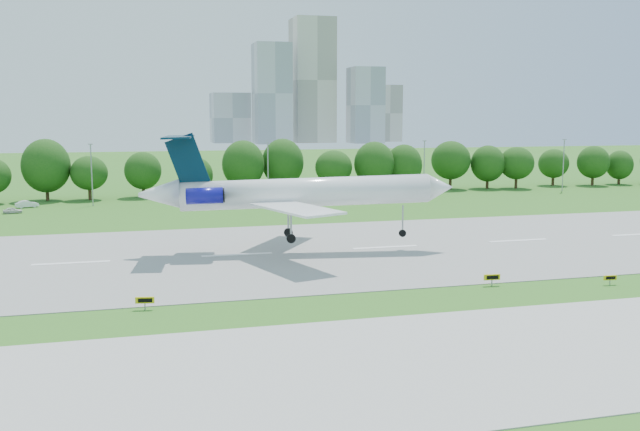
# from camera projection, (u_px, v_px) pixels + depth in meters

# --- Properties ---
(ground) EXTENTS (600.00, 600.00, 0.00)m
(ground) POSITION_uv_depth(u_px,v_px,m) (277.00, 305.00, 66.60)
(ground) COLOR #2C681B
(ground) RESTS_ON ground
(runway) EXTENTS (400.00, 45.00, 0.08)m
(runway) POSITION_uv_depth(u_px,v_px,m) (237.00, 255.00, 90.51)
(runway) COLOR gray
(runway) RESTS_ON ground
(taxiway) EXTENTS (400.00, 23.00, 0.08)m
(taxiway) POSITION_uv_depth(u_px,v_px,m) (329.00, 371.00, 49.38)
(taxiway) COLOR #ADADA8
(taxiway) RESTS_ON ground
(tree_line) EXTENTS (288.40, 8.40, 10.40)m
(tree_line) POSITION_uv_depth(u_px,v_px,m) (191.00, 169.00, 153.73)
(tree_line) COLOR #382314
(tree_line) RESTS_ON ground
(light_poles) EXTENTS (175.90, 0.25, 12.19)m
(light_poles) POSITION_uv_depth(u_px,v_px,m) (183.00, 172.00, 143.51)
(light_poles) COLOR gray
(light_poles) RESTS_ON ground
(skyline) EXTENTS (127.00, 52.00, 80.00)m
(skyline) POSITION_uv_depth(u_px,v_px,m) (307.00, 95.00, 461.65)
(skyline) COLOR #B2B2B7
(skyline) RESTS_ON ground
(airliner) EXTENTS (40.75, 29.46, 13.89)m
(airliner) POSITION_uv_depth(u_px,v_px,m) (290.00, 192.00, 91.50)
(airliner) COLOR white
(airliner) RESTS_ON ground
(taxi_sign_left) EXTENTS (1.72, 0.47, 1.21)m
(taxi_sign_left) POSITION_uv_depth(u_px,v_px,m) (145.00, 300.00, 64.97)
(taxi_sign_left) COLOR gray
(taxi_sign_left) RESTS_ON ground
(taxi_sign_centre) EXTENTS (1.76, 0.36, 1.23)m
(taxi_sign_centre) POSITION_uv_depth(u_px,v_px,m) (492.00, 277.00, 74.13)
(taxi_sign_centre) COLOR gray
(taxi_sign_centre) RESTS_ON ground
(taxi_sign_right) EXTENTS (1.46, 0.28, 1.02)m
(taxi_sign_right) POSITION_uv_depth(u_px,v_px,m) (610.00, 278.00, 74.58)
(taxi_sign_right) COLOR gray
(taxi_sign_right) RESTS_ON ground
(service_vehicle_a) EXTENTS (4.42, 2.93, 1.38)m
(service_vehicle_a) POSITION_uv_depth(u_px,v_px,m) (27.00, 204.00, 137.19)
(service_vehicle_a) COLOR white
(service_vehicle_a) RESTS_ON ground
(service_vehicle_b) EXTENTS (3.48, 2.01, 1.11)m
(service_vehicle_b) POSITION_uv_depth(u_px,v_px,m) (13.00, 210.00, 129.03)
(service_vehicle_b) COLOR silver
(service_vehicle_b) RESTS_ON ground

